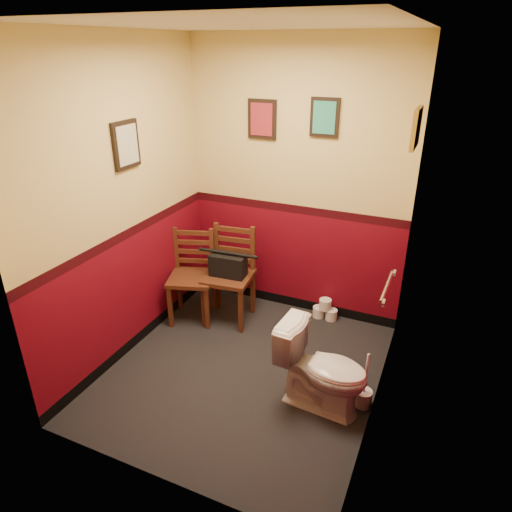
# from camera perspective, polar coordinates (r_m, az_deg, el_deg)

# --- Properties ---
(floor) EXTENTS (2.20, 2.40, 0.00)m
(floor) POSITION_cam_1_polar(r_m,az_deg,el_deg) (4.10, -1.46, -14.17)
(floor) COLOR black
(floor) RESTS_ON ground
(ceiling) EXTENTS (2.20, 2.40, 0.00)m
(ceiling) POSITION_cam_1_polar(r_m,az_deg,el_deg) (3.18, -2.05, 27.00)
(ceiling) COLOR silver
(ceiling) RESTS_ON ground
(wall_back) EXTENTS (2.20, 0.00, 2.70)m
(wall_back) POSITION_cam_1_polar(r_m,az_deg,el_deg) (4.47, 5.00, 8.80)
(wall_back) COLOR #5E0714
(wall_back) RESTS_ON ground
(wall_front) EXTENTS (2.20, 0.00, 2.70)m
(wall_front) POSITION_cam_1_polar(r_m,az_deg,el_deg) (2.49, -13.71, -5.56)
(wall_front) COLOR #5E0714
(wall_front) RESTS_ON ground
(wall_left) EXTENTS (0.00, 2.40, 2.70)m
(wall_left) POSITION_cam_1_polar(r_m,az_deg,el_deg) (3.99, -16.21, 5.89)
(wall_left) COLOR #5E0714
(wall_left) RESTS_ON ground
(wall_right) EXTENTS (0.00, 2.40, 2.70)m
(wall_right) POSITION_cam_1_polar(r_m,az_deg,el_deg) (3.13, 16.78, 0.61)
(wall_right) COLOR #5E0714
(wall_right) RESTS_ON ground
(grab_bar) EXTENTS (0.05, 0.56, 0.06)m
(grab_bar) POSITION_cam_1_polar(r_m,az_deg,el_deg) (3.53, 16.10, -3.70)
(grab_bar) COLOR silver
(grab_bar) RESTS_ON wall_right
(framed_print_back_a) EXTENTS (0.28, 0.04, 0.36)m
(framed_print_back_a) POSITION_cam_1_polar(r_m,az_deg,el_deg) (4.45, 0.76, 16.73)
(framed_print_back_a) COLOR black
(framed_print_back_a) RESTS_ON wall_back
(framed_print_back_b) EXTENTS (0.26, 0.04, 0.34)m
(framed_print_back_b) POSITION_cam_1_polar(r_m,az_deg,el_deg) (4.24, 8.57, 16.75)
(framed_print_back_b) COLOR black
(framed_print_back_b) RESTS_ON wall_back
(framed_print_left) EXTENTS (0.04, 0.30, 0.38)m
(framed_print_left) POSITION_cam_1_polar(r_m,az_deg,el_deg) (3.92, -15.92, 13.22)
(framed_print_left) COLOR black
(framed_print_left) RESTS_ON wall_left
(framed_print_right) EXTENTS (0.04, 0.34, 0.28)m
(framed_print_right) POSITION_cam_1_polar(r_m,az_deg,el_deg) (3.52, 19.38, 14.86)
(framed_print_right) COLOR olive
(framed_print_right) RESTS_ON wall_right
(toilet) EXTENTS (0.73, 0.45, 0.69)m
(toilet) POSITION_cam_1_polar(r_m,az_deg,el_deg) (3.60, 8.32, -13.86)
(toilet) COLOR white
(toilet) RESTS_ON floor
(toilet_brush) EXTENTS (0.14, 0.14, 0.49)m
(toilet_brush) POSITION_cam_1_polar(r_m,az_deg,el_deg) (3.83, 13.25, -16.76)
(toilet_brush) COLOR silver
(toilet_brush) RESTS_ON floor
(chair_left) EXTENTS (0.54, 0.54, 0.92)m
(chair_left) POSITION_cam_1_polar(r_m,az_deg,el_deg) (4.65, -7.97, -2.49)
(chair_left) COLOR #4A2516
(chair_left) RESTS_ON floor
(chair_right) EXTENTS (0.50, 0.50, 0.97)m
(chair_right) POSITION_cam_1_polar(r_m,az_deg,el_deg) (4.58, -3.27, -2.39)
(chair_right) COLOR #4A2516
(chair_right) RESTS_ON floor
(handbag) EXTENTS (0.36, 0.20, 0.26)m
(handbag) POSITION_cam_1_polar(r_m,az_deg,el_deg) (4.49, -3.51, -1.13)
(handbag) COLOR black
(handbag) RESTS_ON chair_right
(tp_stack) EXTENTS (0.26, 0.13, 0.22)m
(tp_stack) POSITION_cam_1_polar(r_m,az_deg,el_deg) (4.79, 8.62, -6.72)
(tp_stack) COLOR silver
(tp_stack) RESTS_ON floor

